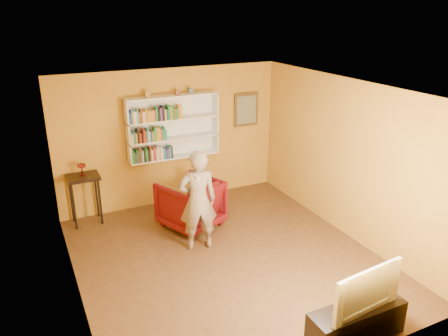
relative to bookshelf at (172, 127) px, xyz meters
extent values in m
cube|color=#4D3118|center=(0.00, -2.41, -1.65)|extent=(5.30, 5.80, 0.12)
cube|color=#BD8323|center=(0.00, 0.11, -0.24)|extent=(5.30, 0.04, 2.70)
cube|color=#BD8323|center=(0.00, -4.93, -0.24)|extent=(5.30, 0.04, 2.70)
cube|color=#BD8323|center=(-2.27, -2.41, -0.24)|extent=(0.04, 5.80, 2.70)
cube|color=#BD8323|center=(2.27, -2.41, -0.24)|extent=(0.04, 5.80, 2.70)
cube|color=silver|center=(0.00, -2.41, 1.14)|extent=(5.30, 5.80, 0.06)
cube|color=white|center=(0.00, 0.07, 0.01)|extent=(1.80, 0.03, 1.20)
cube|color=white|center=(-0.89, -0.06, 0.01)|extent=(0.03, 0.28, 1.20)
cube|color=white|center=(0.89, -0.06, 0.01)|extent=(0.03, 0.28, 1.20)
cube|color=white|center=(0.00, -0.06, -0.59)|extent=(1.80, 0.28, 0.03)
cube|color=white|center=(0.00, -0.06, -0.21)|extent=(1.80, 0.28, 0.03)
cube|color=white|center=(0.00, -0.06, 0.17)|extent=(1.80, 0.28, 0.03)
cube|color=white|center=(0.00, -0.06, 0.61)|extent=(1.80, 0.28, 0.03)
cube|color=#1C802F|center=(-0.84, -0.12, -0.45)|extent=(0.04, 0.14, 0.25)
cube|color=#642A80|center=(-0.80, -0.11, -0.48)|extent=(0.03, 0.15, 0.20)
cube|color=#1C802F|center=(-0.76, -0.11, -0.46)|extent=(0.04, 0.16, 0.24)
cube|color=#AD2B1A|center=(-0.72, -0.10, -0.45)|extent=(0.03, 0.18, 0.26)
cube|color=teal|center=(-0.69, -0.11, -0.47)|extent=(0.02, 0.16, 0.22)
cube|color=silver|center=(-0.66, -0.10, -0.47)|extent=(0.02, 0.17, 0.23)
cube|color=black|center=(-0.63, -0.10, -0.45)|extent=(0.03, 0.18, 0.26)
cube|color=#1C802F|center=(-0.59, -0.10, -0.46)|extent=(0.04, 0.18, 0.25)
cube|color=black|center=(-0.54, -0.11, -0.48)|extent=(0.03, 0.15, 0.21)
cube|color=brown|center=(-0.51, -0.10, -0.45)|extent=(0.03, 0.19, 0.27)
cube|color=silver|center=(-0.48, -0.12, -0.47)|extent=(0.03, 0.14, 0.22)
cube|color=#AD2B1A|center=(-0.43, -0.11, -0.46)|extent=(0.04, 0.15, 0.25)
cube|color=silver|center=(-0.39, -0.11, -0.46)|extent=(0.02, 0.16, 0.23)
cube|color=silver|center=(-0.36, -0.10, -0.45)|extent=(0.03, 0.18, 0.27)
cube|color=orange|center=(-0.33, -0.10, -0.46)|extent=(0.02, 0.18, 0.25)
cube|color=silver|center=(-0.29, -0.12, -0.46)|extent=(0.04, 0.14, 0.25)
cube|color=teal|center=(-0.24, -0.10, -0.47)|extent=(0.04, 0.19, 0.21)
cube|color=#1F4190|center=(-0.20, -0.11, -0.48)|extent=(0.03, 0.16, 0.19)
cube|color=#642A80|center=(-0.16, -0.11, -0.48)|extent=(0.04, 0.16, 0.20)
cube|color=teal|center=(-0.12, -0.10, -0.47)|extent=(0.03, 0.18, 0.23)
cube|color=black|center=(-0.09, -0.12, -0.46)|extent=(0.03, 0.15, 0.24)
cube|color=silver|center=(-0.84, -0.10, -0.11)|extent=(0.04, 0.18, 0.19)
cube|color=teal|center=(-0.80, -0.11, -0.09)|extent=(0.04, 0.16, 0.23)
cube|color=orange|center=(-0.76, -0.11, -0.10)|extent=(0.03, 0.16, 0.19)
cube|color=black|center=(-0.72, -0.10, -0.07)|extent=(0.03, 0.17, 0.26)
cube|color=#AD2B1A|center=(-0.68, -0.11, -0.10)|extent=(0.04, 0.15, 0.20)
cube|color=black|center=(-0.65, -0.10, -0.10)|extent=(0.02, 0.18, 0.19)
cube|color=#AD2B1A|center=(-0.61, -0.10, -0.07)|extent=(0.03, 0.18, 0.26)
cube|color=brown|center=(-0.58, -0.12, -0.09)|extent=(0.03, 0.15, 0.22)
cube|color=teal|center=(-0.54, -0.10, -0.07)|extent=(0.03, 0.18, 0.26)
cube|color=silver|center=(-0.51, -0.11, -0.10)|extent=(0.02, 0.17, 0.20)
cube|color=#1F4190|center=(-0.48, -0.12, -0.10)|extent=(0.03, 0.15, 0.20)
cube|color=#BF8F21|center=(-0.44, -0.11, -0.10)|extent=(0.03, 0.16, 0.19)
cube|color=#1C802F|center=(-0.40, -0.12, -0.07)|extent=(0.04, 0.14, 0.26)
cube|color=#BF8F21|center=(-0.35, -0.11, -0.07)|extent=(0.04, 0.16, 0.26)
cube|color=orange|center=(-0.31, -0.12, -0.08)|extent=(0.04, 0.15, 0.24)
cube|color=#AD2B1A|center=(-0.28, -0.10, -0.09)|extent=(0.02, 0.19, 0.21)
cube|color=teal|center=(-0.25, -0.10, -0.09)|extent=(0.03, 0.18, 0.23)
cube|color=#1C802F|center=(-0.22, -0.11, -0.07)|extent=(0.02, 0.15, 0.25)
cube|color=teal|center=(-0.19, -0.10, -0.10)|extent=(0.03, 0.18, 0.19)
cube|color=#1F4190|center=(-0.85, -0.11, 0.28)|extent=(0.02, 0.16, 0.20)
cube|color=#1F4190|center=(-0.82, -0.12, 0.31)|extent=(0.03, 0.15, 0.25)
cube|color=orange|center=(-0.79, -0.11, 0.29)|extent=(0.03, 0.16, 0.23)
cube|color=silver|center=(-0.75, -0.11, 0.29)|extent=(0.04, 0.15, 0.22)
cube|color=teal|center=(-0.71, -0.11, 0.30)|extent=(0.03, 0.16, 0.25)
cube|color=brown|center=(-0.68, -0.12, 0.28)|extent=(0.03, 0.15, 0.20)
cube|color=brown|center=(-0.64, -0.11, 0.30)|extent=(0.04, 0.15, 0.24)
cube|color=silver|center=(-0.59, -0.12, 0.28)|extent=(0.04, 0.14, 0.21)
cube|color=#BF8F21|center=(-0.55, -0.11, 0.30)|extent=(0.03, 0.16, 0.24)
cube|color=orange|center=(-0.51, -0.12, 0.29)|extent=(0.04, 0.15, 0.21)
cube|color=orange|center=(-0.47, -0.12, 0.28)|extent=(0.03, 0.14, 0.20)
cube|color=#BF8F21|center=(-0.43, -0.11, 0.29)|extent=(0.04, 0.16, 0.21)
cube|color=#AD2B1A|center=(-0.39, -0.12, 0.29)|extent=(0.03, 0.14, 0.22)
cube|color=#1C802F|center=(-0.35, -0.11, 0.31)|extent=(0.04, 0.15, 0.27)
cube|color=black|center=(-0.31, -0.10, 0.29)|extent=(0.03, 0.18, 0.23)
cube|color=#642A80|center=(-0.27, -0.10, 0.30)|extent=(0.03, 0.18, 0.24)
cube|color=black|center=(-0.22, -0.10, 0.31)|extent=(0.04, 0.18, 0.27)
cube|color=orange|center=(-0.18, -0.12, 0.28)|extent=(0.03, 0.14, 0.21)
cube|color=#1F4190|center=(-0.15, -0.10, 0.28)|extent=(0.02, 0.18, 0.20)
cube|color=#1C802F|center=(-0.11, -0.10, 0.31)|extent=(0.04, 0.18, 0.27)
cube|color=#BF8F21|center=(-0.07, -0.11, 0.30)|extent=(0.03, 0.17, 0.25)
cube|color=#1C802F|center=(-0.03, -0.11, 0.30)|extent=(0.03, 0.16, 0.25)
cube|color=brown|center=(0.01, -0.11, 0.28)|extent=(0.03, 0.15, 0.21)
cube|color=#1C802F|center=(0.05, -0.11, 0.28)|extent=(0.04, 0.16, 0.20)
cube|color=orange|center=(0.09, -0.11, 0.31)|extent=(0.03, 0.16, 0.26)
cube|color=orange|center=(0.13, -0.12, 0.31)|extent=(0.04, 0.14, 0.26)
cube|color=#AA7430|center=(-0.48, -0.06, 0.68)|extent=(0.08, 0.08, 0.11)
cube|color=brown|center=(0.10, -0.06, 0.67)|extent=(0.07, 0.07, 0.10)
cube|color=slate|center=(0.37, -0.06, 0.67)|extent=(0.07, 0.07, 0.10)
cube|color=#513817|center=(1.65, 0.06, 0.16)|extent=(0.55, 0.04, 0.70)
cube|color=gray|center=(1.65, 0.03, 0.16)|extent=(0.45, 0.02, 0.58)
cylinder|color=black|center=(-2.01, -0.33, -1.16)|extent=(0.04, 0.04, 0.87)
cylinder|color=black|center=(-1.55, -0.33, -1.16)|extent=(0.04, 0.04, 0.87)
cylinder|color=black|center=(-2.01, 0.01, -1.16)|extent=(0.04, 0.04, 0.87)
cylinder|color=black|center=(-1.55, 0.01, -1.16)|extent=(0.04, 0.04, 0.87)
cube|color=black|center=(-1.78, -0.16, -0.69)|extent=(0.57, 0.44, 0.06)
cylinder|color=maroon|center=(-1.78, -0.16, -0.65)|extent=(0.10, 0.10, 0.02)
cylinder|color=maroon|center=(-1.78, -0.16, -0.58)|extent=(0.03, 0.03, 0.13)
ellipsoid|color=maroon|center=(-1.78, -0.16, -0.47)|extent=(0.14, 0.14, 0.09)
cylinder|color=beige|center=(-1.71, -0.16, -0.47)|extent=(0.01, 0.01, 0.10)
cylinder|color=beige|center=(-1.72, -0.12, -0.47)|extent=(0.01, 0.01, 0.10)
cylinder|color=beige|center=(-1.75, -0.10, -0.47)|extent=(0.01, 0.01, 0.10)
cylinder|color=beige|center=(-1.79, -0.09, -0.47)|extent=(0.01, 0.01, 0.10)
cylinder|color=beige|center=(-1.82, -0.11, -0.47)|extent=(0.01, 0.01, 0.10)
cylinder|color=beige|center=(-1.84, -0.14, -0.47)|extent=(0.01, 0.01, 0.10)
cylinder|color=beige|center=(-1.84, -0.18, -0.47)|extent=(0.01, 0.01, 0.10)
cylinder|color=beige|center=(-1.82, -0.21, -0.47)|extent=(0.01, 0.01, 0.10)
cylinder|color=beige|center=(-1.79, -0.23, -0.47)|extent=(0.01, 0.01, 0.10)
cylinder|color=beige|center=(-1.75, -0.22, -0.47)|extent=(0.01, 0.01, 0.10)
cylinder|color=beige|center=(-1.72, -0.20, -0.47)|extent=(0.01, 0.01, 0.10)
imported|color=#4C050C|center=(-0.09, -1.10, -1.15)|extent=(1.24, 1.26, 0.88)
imported|color=#7D6C5C|center=(-0.26, -1.87, -0.74)|extent=(0.68, 0.51, 1.70)
cube|color=silver|center=(-0.41, -2.21, -0.19)|extent=(0.04, 0.15, 0.04)
cube|color=black|center=(0.62, -4.66, -1.37)|extent=(1.24, 0.37, 0.44)
imported|color=black|center=(0.62, -4.66, -0.86)|extent=(1.03, 0.23, 0.59)
camera|label=1|loc=(-2.66, -7.79, 2.22)|focal=35.00mm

